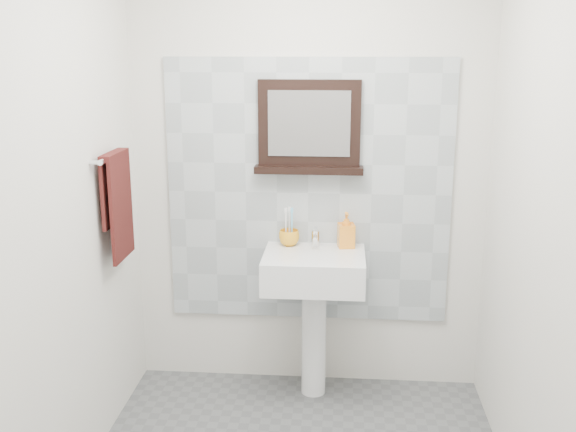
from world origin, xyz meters
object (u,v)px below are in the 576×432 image
object	(u,v)px
toothbrush_cup	(289,238)
hand_towel	(117,197)
soap_dispenser	(346,230)
pedestal_sink	(314,285)
framed_mirror	(309,129)

from	to	relation	value
toothbrush_cup	hand_towel	distance (m)	0.98
soap_dispenser	hand_towel	distance (m)	1.25
toothbrush_cup	soap_dispenser	xyz separation A→B (m)	(0.32, -0.01, 0.05)
pedestal_sink	hand_towel	xyz separation A→B (m)	(-0.99, -0.27, 0.54)
toothbrush_cup	pedestal_sink	bearing A→B (deg)	-42.59
pedestal_sink	toothbrush_cup	size ratio (longest dim) A/B	8.38
soap_dispenser	framed_mirror	distance (m)	0.60
soap_dispenser	hand_towel	world-z (taller)	hand_towel
soap_dispenser	hand_towel	size ratio (longest dim) A/B	0.36
toothbrush_cup	soap_dispenser	size ratio (longest dim) A/B	0.58
toothbrush_cup	framed_mirror	bearing A→B (deg)	24.79
toothbrush_cup	framed_mirror	distance (m)	0.62
toothbrush_cup	framed_mirror	size ratio (longest dim) A/B	0.19
toothbrush_cup	hand_towel	bearing A→B (deg)	-154.22
soap_dispenser	framed_mirror	bearing A→B (deg)	156.53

